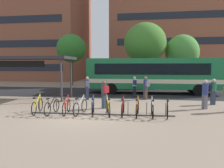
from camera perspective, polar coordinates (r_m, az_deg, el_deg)
name	(u,v)px	position (r m, az deg, el deg)	size (l,w,h in m)	color
ground	(84,116)	(10.42, -7.99, -9.00)	(200.00, 200.00, 0.00)	gray
bus_lane_asphalt	(111,92)	(19.31, -0.42, -2.39)	(80.00, 7.20, 0.01)	#232326
city_bus	(154,74)	(18.99, 11.70, 2.74)	(12.06, 2.72, 3.20)	#196B3D
bike_rack	(101,113)	(10.61, -3.21, -8.18)	(7.54, 0.36, 0.70)	#47474C
parked_bicycle_yellow_0	(37,106)	(11.64, -20.28, -5.84)	(0.52, 1.71, 0.99)	black
parked_bicycle_black_1	(52,107)	(11.19, -16.53, -6.16)	(0.52, 1.72, 0.99)	black
parked_bicycle_red_2	(67,107)	(11.00, -12.69, -6.27)	(0.52, 1.72, 0.99)	black
parked_bicycle_silver_3	(80,107)	(10.83, -8.91, -6.38)	(0.52, 1.71, 0.99)	black
parked_bicycle_blue_4	(93,107)	(10.69, -5.32, -6.49)	(0.54, 1.70, 0.99)	black
parked_bicycle_yellow_5	(108,108)	(10.50, -1.14, -6.69)	(0.64, 1.67, 0.99)	black
parked_bicycle_red_6	(123,108)	(10.47, 3.09, -6.73)	(0.52, 1.72, 0.99)	black
parked_bicycle_orange_7	(137,108)	(10.39, 7.16, -6.85)	(0.52, 1.72, 0.99)	black
parked_bicycle_white_8	(152,109)	(10.40, 11.28, -6.90)	(0.52, 1.72, 0.99)	black
parked_bicycle_black_9	(167,109)	(10.51, 15.32, -6.86)	(0.52, 1.72, 0.99)	black
transit_shelter	(26,59)	(16.88, -23.18, 6.39)	(7.24, 3.13, 3.22)	#38383D
commuter_navy_pack_1	(135,85)	(16.84, 6.38, -0.28)	(0.38, 0.55, 1.65)	black
commuter_grey_pack_2	(146,86)	(15.35, 9.51, -0.68)	(0.55, 0.60, 1.74)	#47382D
commuter_black_pack_3	(206,92)	(13.03, 24.85, -2.10)	(0.61, 0.54, 1.74)	#565660
commuter_red_pack_4	(104,93)	(12.00, -2.17, -2.41)	(0.57, 0.60, 1.66)	#2D3851
commuter_navy_pack_5	(213,90)	(14.73, 26.53, -1.45)	(0.55, 0.38, 1.71)	#2D3851
commuter_grey_pack_6	(87,86)	(15.21, -6.98, -0.69)	(0.46, 0.59, 1.74)	#2D3851
street_tree_0	(145,43)	(24.39, 9.27, 11.33)	(4.89, 4.89, 7.53)	brown
street_tree_1	(182,53)	(25.67, 19.12, 8.34)	(3.89, 3.89, 6.22)	brown
street_tree_2	(71,49)	(26.51, -11.36, 9.77)	(3.70, 3.70, 6.52)	brown
building_left_wing	(24,30)	(43.36, -23.45, 13.89)	(22.92, 13.00, 18.88)	brown
building_right_wing	(177,13)	(40.57, 17.95, 18.58)	(23.56, 10.06, 24.26)	brown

